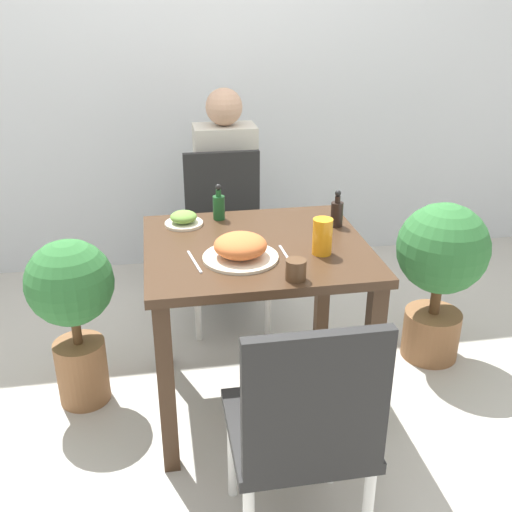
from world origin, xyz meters
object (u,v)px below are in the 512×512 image
object	(u,v)px
food_plate	(240,248)
chair_far	(226,230)
person_figure	(226,194)
chair_near	(304,427)
drink_cup	(296,270)
juice_glass	(322,236)
potted_plant_left	(73,304)
condiment_bottle	(219,206)
side_plate	(184,219)
potted_plant_right	(440,266)
sauce_bottle	(337,212)

from	to	relation	value
food_plate	chair_far	bearing A→B (deg)	86.58
food_plate	person_figure	xyz separation A→B (m)	(0.10, 1.25, -0.21)
chair_near	drink_cup	bearing A→B (deg)	-99.43
chair_near	food_plate	xyz separation A→B (m)	(-0.09, 0.64, 0.30)
juice_glass	potted_plant_left	size ratio (longest dim) A/B	0.18
person_figure	condiment_bottle	bearing A→B (deg)	-98.99
side_plate	condiment_bottle	distance (m)	0.16
side_plate	chair_near	bearing A→B (deg)	-75.17
juice_glass	person_figure	size ratio (longest dim) A/B	0.12
potted_plant_right	person_figure	distance (m)	1.27
chair_near	potted_plant_right	xyz separation A→B (m)	(0.89, 0.97, -0.01)
sauce_bottle	side_plate	bearing A→B (deg)	169.16
chair_near	chair_far	distance (m)	1.57
sauce_bottle	chair_near	bearing A→B (deg)	-111.53
side_plate	potted_plant_left	xyz separation A→B (m)	(-0.48, -0.11, -0.30)
drink_cup	person_figure	xyz separation A→B (m)	(-0.06, 1.45, -0.20)
juice_glass	potted_plant_left	bearing A→B (deg)	164.52
drink_cup	potted_plant_left	bearing A→B (deg)	150.56
potted_plant_right	juice_glass	bearing A→B (deg)	-153.71
chair_near	food_plate	size ratio (longest dim) A/B	3.14
food_plate	drink_cup	world-z (taller)	food_plate
chair_far	potted_plant_left	xyz separation A→B (m)	(-0.71, -0.66, -0.02)
food_plate	condiment_bottle	xyz separation A→B (m)	(-0.03, 0.42, 0.02)
food_plate	person_figure	world-z (taller)	person_figure
potted_plant_right	condiment_bottle	bearing A→B (deg)	174.67
chair_near	person_figure	distance (m)	1.89
sauce_bottle	food_plate	bearing A→B (deg)	-149.76
condiment_bottle	potted_plant_right	world-z (taller)	condiment_bottle
chair_far	sauce_bottle	bearing A→B (deg)	-59.60
person_figure	potted_plant_left	bearing A→B (deg)	-127.71
condiment_bottle	potted_plant_right	bearing A→B (deg)	-5.33
potted_plant_right	person_figure	world-z (taller)	person_figure
chair_far	sauce_bottle	xyz separation A→B (m)	(0.39, -0.66, 0.31)
person_figure	chair_far	bearing A→B (deg)	-97.91
chair_near	sauce_bottle	size ratio (longest dim) A/B	5.63
sauce_bottle	condiment_bottle	bearing A→B (deg)	160.88
chair_near	juice_glass	bearing A→B (deg)	-108.96
drink_cup	person_figure	world-z (taller)	person_figure
sauce_bottle	potted_plant_left	bearing A→B (deg)	179.68
potted_plant_left	condiment_bottle	bearing A→B (deg)	14.09
chair_near	potted_plant_left	world-z (taller)	chair_near
side_plate	potted_plant_right	bearing A→B (deg)	-2.47
side_plate	potted_plant_left	bearing A→B (deg)	-166.51
chair_far	juice_glass	xyz separation A→B (m)	(0.25, -0.92, 0.32)
person_figure	chair_near	bearing A→B (deg)	-90.41
food_plate	potted_plant_right	xyz separation A→B (m)	(0.98, 0.33, -0.30)
potted_plant_left	drink_cup	bearing A→B (deg)	-29.44
sauce_bottle	potted_plant_right	bearing A→B (deg)	7.44
potted_plant_right	person_figure	size ratio (longest dim) A/B	0.67
drink_cup	potted_plant_right	distance (m)	1.02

